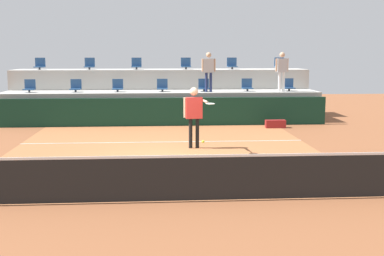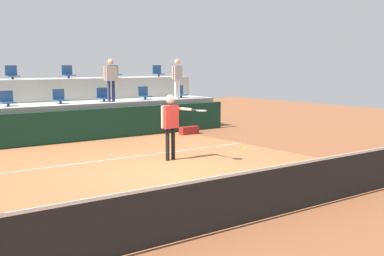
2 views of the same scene
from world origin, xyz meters
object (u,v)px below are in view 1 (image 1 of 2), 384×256
object	(u,v)px
stadium_chair_lower_far_right	(289,86)
stadium_chair_upper_right	(232,64)
stadium_chair_upper_left	(90,65)
stadium_chair_upper_mid_left	(136,65)
tennis_player	(194,111)
stadium_chair_lower_mid_right	(204,86)
stadium_chair_upper_far_right	(280,64)
equipment_bag	(275,124)
stadium_chair_lower_far_left	(30,87)
spectator_leaning_on_rail	(209,68)
stadium_chair_upper_mid_right	(186,64)
stadium_chair_upper_far_left	(40,65)
stadium_chair_lower_mid_left	(118,86)
spectator_in_white	(282,68)
stadium_chair_lower_left	(76,87)
stadium_chair_lower_right	(247,86)
stadium_chair_lower_center	(162,86)
tennis_ball	(203,142)

from	to	relation	value
stadium_chair_lower_far_right	stadium_chair_upper_right	distance (m)	2.93
stadium_chair_upper_right	stadium_chair_upper_left	bearing A→B (deg)	180.00
stadium_chair_upper_mid_left	tennis_player	size ratio (longest dim) A/B	0.28
stadium_chair_lower_mid_right	stadium_chair_upper_right	size ratio (longest dim) A/B	1.00
stadium_chair_upper_far_right	stadium_chair_lower_far_right	bearing A→B (deg)	-91.18
stadium_chair_lower_far_right	stadium_chair_upper_left	world-z (taller)	stadium_chair_upper_left
equipment_bag	stadium_chair_lower_far_left	bearing A→B (deg)	167.89
spectator_leaning_on_rail	stadium_chair_upper_mid_right	bearing A→B (deg)	110.09
stadium_chair_lower_far_left	stadium_chair_upper_mid_left	world-z (taller)	stadium_chair_upper_mid_left
stadium_chair_upper_far_left	spectator_leaning_on_rail	distance (m)	7.55
stadium_chair_lower_far_left	stadium_chair_upper_left	bearing A→B (deg)	39.39
stadium_chair_lower_mid_right	stadium_chair_lower_far_right	xyz separation A→B (m)	(3.59, 0.00, 0.00)
spectator_leaning_on_rail	equipment_bag	xyz separation A→B (m)	(2.40, -1.69, -2.06)
stadium_chair_lower_far_left	stadium_chair_lower_mid_left	bearing A→B (deg)	0.00
stadium_chair_lower_far_left	spectator_in_white	distance (m)	10.32
stadium_chair_upper_mid_right	stadium_chair_lower_left	bearing A→B (deg)	-158.68
stadium_chair_lower_right	equipment_bag	bearing A→B (deg)	-70.43
stadium_chair_lower_right	stadium_chair_upper_mid_left	distance (m)	5.07
stadium_chair_lower_far_right	stadium_chair_upper_far_left	world-z (taller)	stadium_chair_upper_far_left
stadium_chair_upper_far_left	spectator_leaning_on_rail	world-z (taller)	spectator_leaning_on_rail
stadium_chair_upper_far_right	spectator_leaning_on_rail	size ratio (longest dim) A/B	0.32
stadium_chair_lower_right	stadium_chair_upper_right	distance (m)	2.03
stadium_chair_lower_left	stadium_chair_lower_far_right	world-z (taller)	same
stadium_chair_upper_far_right	spectator_in_white	size ratio (longest dim) A/B	0.32
stadium_chair_lower_mid_left	stadium_chair_lower_right	world-z (taller)	same
stadium_chair_lower_center	stadium_chair_lower_mid_right	distance (m)	1.72
spectator_in_white	tennis_player	bearing A→B (deg)	-126.00
spectator_leaning_on_rail	stadium_chair_lower_mid_left	bearing A→B (deg)	174.10
stadium_chair_upper_mid_right	stadium_chair_upper_far_right	xyz separation A→B (m)	(4.27, 0.00, 0.00)
stadium_chair_upper_right	stadium_chair_upper_mid_left	bearing A→B (deg)	180.00
stadium_chair_upper_left	spectator_leaning_on_rail	distance (m)	5.52
stadium_chair_lower_center	spectator_leaning_on_rail	distance (m)	2.06
stadium_chair_upper_left	equipment_bag	world-z (taller)	stadium_chair_upper_left
stadium_chair_lower_far_left	stadium_chair_upper_right	bearing A→B (deg)	11.89
stadium_chair_lower_left	stadium_chair_lower_far_right	bearing A→B (deg)	0.00
stadium_chair_lower_left	equipment_bag	xyz separation A→B (m)	(7.81, -2.07, -1.31)
stadium_chair_upper_mid_left	stadium_chair_upper_far_right	distance (m)	6.47
stadium_chair_lower_right	tennis_ball	distance (m)	9.36
stadium_chair_upper_far_left	stadium_chair_upper_right	world-z (taller)	same
stadium_chair_lower_mid_left	equipment_bag	distance (m)	6.59
stadium_chair_lower_left	stadium_chair_upper_right	xyz separation A→B (m)	(6.70, 1.80, 0.85)
stadium_chair_lower_right	tennis_player	size ratio (longest dim) A/B	0.28
stadium_chair_lower_far_left	spectator_leaning_on_rail	xyz separation A→B (m)	(7.26, -0.38, 0.74)
stadium_chair_lower_mid_left	spectator_leaning_on_rail	size ratio (longest dim) A/B	0.32
stadium_chair_lower_mid_left	tennis_ball	xyz separation A→B (m)	(2.70, -8.95, -0.71)
stadium_chair_lower_far_right	tennis_ball	distance (m)	10.01
stadium_chair_lower_far_left	stadium_chair_lower_far_right	world-z (taller)	same
stadium_chair_upper_far_right	stadium_chair_lower_left	bearing A→B (deg)	-168.54
tennis_player	equipment_bag	bearing A→B (deg)	48.48
stadium_chair_upper_left	equipment_bag	size ratio (longest dim) A/B	0.68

